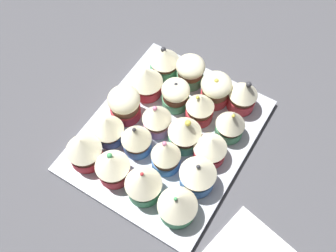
{
  "coord_description": "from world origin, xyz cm",
  "views": [
    {
      "loc": [
        19.65,
        -31.84,
        68.68
      ],
      "look_at": [
        0.0,
        0.0,
        4.2
      ],
      "focal_mm": 42.63,
      "sensor_mm": 36.0,
      "label": 1
    }
  ],
  "objects_px": {
    "cupcake_5": "(136,138)",
    "cupcake_15": "(231,123)",
    "cupcake_1": "(113,167)",
    "cupcake_13": "(176,94)",
    "cupcake_8": "(125,104)",
    "cupcake_19": "(243,95)",
    "cupcake_11": "(211,147)",
    "cupcake_7": "(198,174)",
    "cupcake_3": "(178,205)",
    "cupcake_18": "(216,89)",
    "cupcake_0": "(84,150)",
    "cupcake_14": "(200,107)",
    "cupcake_9": "(157,118)",
    "cupcake_4": "(108,128)",
    "cupcake_16": "(165,61)",
    "cupcake_2": "(143,183)",
    "cupcake_6": "(166,155)",
    "cupcake_17": "(190,71)",
    "cupcake_10": "(185,131)",
    "baking_tray": "(168,135)",
    "cupcake_12": "(146,81)"
  },
  "relations": [
    {
      "from": "cupcake_14",
      "to": "cupcake_16",
      "type": "xyz_separation_m",
      "value": [
        -0.12,
        0.06,
        -0.0
      ]
    },
    {
      "from": "cupcake_16",
      "to": "cupcake_18",
      "type": "height_order",
      "value": "cupcake_18"
    },
    {
      "from": "cupcake_0",
      "to": "cupcake_7",
      "type": "xyz_separation_m",
      "value": [
        0.2,
        0.07,
        -0.0
      ]
    },
    {
      "from": "cupcake_3",
      "to": "cupcake_18",
      "type": "bearing_deg",
      "value": 103.51
    },
    {
      "from": "cupcake_3",
      "to": "cupcake_7",
      "type": "height_order",
      "value": "same"
    },
    {
      "from": "cupcake_3",
      "to": "cupcake_16",
      "type": "xyz_separation_m",
      "value": [
        -0.18,
        0.25,
        -0.01
      ]
    },
    {
      "from": "cupcake_2",
      "to": "cupcake_10",
      "type": "xyz_separation_m",
      "value": [
        0.01,
        0.13,
        -0.0
      ]
    },
    {
      "from": "cupcake_8",
      "to": "cupcake_15",
      "type": "distance_m",
      "value": 0.2
    },
    {
      "from": "cupcake_2",
      "to": "cupcake_0",
      "type": "bearing_deg",
      "value": -179.5
    },
    {
      "from": "cupcake_10",
      "to": "cupcake_11",
      "type": "relative_size",
      "value": 1.28
    },
    {
      "from": "cupcake_7",
      "to": "cupcake_3",
      "type": "bearing_deg",
      "value": -91.31
    },
    {
      "from": "cupcake_2",
      "to": "cupcake_14",
      "type": "height_order",
      "value": "cupcake_2"
    },
    {
      "from": "cupcake_8",
      "to": "cupcake_19",
      "type": "relative_size",
      "value": 0.93
    },
    {
      "from": "cupcake_4",
      "to": "cupcake_7",
      "type": "height_order",
      "value": "cupcake_7"
    },
    {
      "from": "baking_tray",
      "to": "cupcake_4",
      "type": "distance_m",
      "value": 0.12
    },
    {
      "from": "cupcake_7",
      "to": "cupcake_10",
      "type": "height_order",
      "value": "cupcake_10"
    },
    {
      "from": "cupcake_3",
      "to": "cupcake_12",
      "type": "distance_m",
      "value": 0.26
    },
    {
      "from": "cupcake_6",
      "to": "cupcake_1",
      "type": "bearing_deg",
      "value": -134.62
    },
    {
      "from": "cupcake_15",
      "to": "cupcake_13",
      "type": "bearing_deg",
      "value": 177.41
    },
    {
      "from": "cupcake_2",
      "to": "cupcake_11",
      "type": "distance_m",
      "value": 0.14
    },
    {
      "from": "cupcake_9",
      "to": "cupcake_14",
      "type": "xyz_separation_m",
      "value": [
        0.06,
        0.06,
        0.0
      ]
    },
    {
      "from": "cupcake_8",
      "to": "cupcake_16",
      "type": "bearing_deg",
      "value": 86.82
    },
    {
      "from": "cupcake_10",
      "to": "cupcake_2",
      "type": "bearing_deg",
      "value": -93.94
    },
    {
      "from": "cupcake_13",
      "to": "cupcake_18",
      "type": "bearing_deg",
      "value": 38.5
    },
    {
      "from": "cupcake_6",
      "to": "cupcake_9",
      "type": "bearing_deg",
      "value": 134.05
    },
    {
      "from": "cupcake_1",
      "to": "cupcake_11",
      "type": "bearing_deg",
      "value": 44.87
    },
    {
      "from": "cupcake_9",
      "to": "cupcake_15",
      "type": "distance_m",
      "value": 0.14
    },
    {
      "from": "cupcake_5",
      "to": "cupcake_7",
      "type": "xyz_separation_m",
      "value": [
        0.13,
        -0.0,
        0.0
      ]
    },
    {
      "from": "cupcake_14",
      "to": "cupcake_16",
      "type": "distance_m",
      "value": 0.13
    },
    {
      "from": "cupcake_0",
      "to": "cupcake_19",
      "type": "bearing_deg",
      "value": 53.57
    },
    {
      "from": "cupcake_0",
      "to": "cupcake_7",
      "type": "height_order",
      "value": "same"
    },
    {
      "from": "cupcake_18",
      "to": "cupcake_14",
      "type": "bearing_deg",
      "value": -96.4
    },
    {
      "from": "cupcake_3",
      "to": "cupcake_4",
      "type": "distance_m",
      "value": 0.19
    },
    {
      "from": "cupcake_1",
      "to": "cupcake_13",
      "type": "bearing_deg",
      "value": 86.26
    },
    {
      "from": "cupcake_7",
      "to": "cupcake_17",
      "type": "distance_m",
      "value": 0.23
    },
    {
      "from": "cupcake_3",
      "to": "cupcake_11",
      "type": "bearing_deg",
      "value": 92.68
    },
    {
      "from": "cupcake_10",
      "to": "cupcake_15",
      "type": "xyz_separation_m",
      "value": [
        0.06,
        0.06,
        -0.0
      ]
    },
    {
      "from": "cupcake_7",
      "to": "cupcake_13",
      "type": "xyz_separation_m",
      "value": [
        -0.12,
        0.13,
        -0.0
      ]
    },
    {
      "from": "cupcake_8",
      "to": "cupcake_12",
      "type": "xyz_separation_m",
      "value": [
        0.01,
        0.07,
        -0.0
      ]
    },
    {
      "from": "cupcake_13",
      "to": "cupcake_16",
      "type": "distance_m",
      "value": 0.09
    },
    {
      "from": "cupcake_7",
      "to": "cupcake_13",
      "type": "relative_size",
      "value": 1.13
    },
    {
      "from": "cupcake_8",
      "to": "cupcake_14",
      "type": "bearing_deg",
      "value": 29.23
    },
    {
      "from": "cupcake_5",
      "to": "cupcake_17",
      "type": "height_order",
      "value": "cupcake_5"
    },
    {
      "from": "cupcake_8",
      "to": "cupcake_13",
      "type": "relative_size",
      "value": 1.1
    },
    {
      "from": "cupcake_7",
      "to": "cupcake_15",
      "type": "height_order",
      "value": "cupcake_15"
    },
    {
      "from": "cupcake_13",
      "to": "cupcake_19",
      "type": "distance_m",
      "value": 0.13
    },
    {
      "from": "cupcake_4",
      "to": "cupcake_15",
      "type": "height_order",
      "value": "cupcake_15"
    },
    {
      "from": "cupcake_1",
      "to": "cupcake_9",
      "type": "height_order",
      "value": "same"
    },
    {
      "from": "cupcake_5",
      "to": "cupcake_9",
      "type": "height_order",
      "value": "cupcake_5"
    },
    {
      "from": "cupcake_5",
      "to": "cupcake_15",
      "type": "xyz_separation_m",
      "value": [
        0.13,
        0.12,
        0.0
      ]
    }
  ]
}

